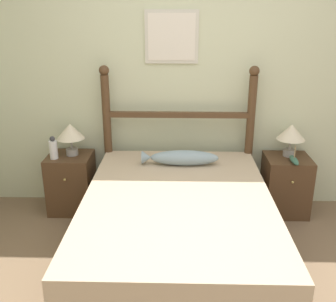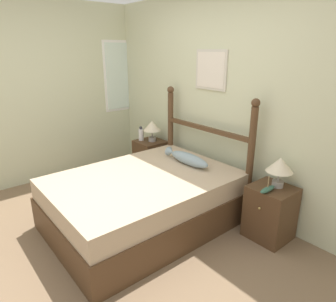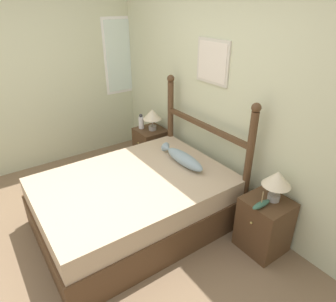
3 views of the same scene
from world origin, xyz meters
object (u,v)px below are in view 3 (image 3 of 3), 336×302
(bed, at_px, (135,202))
(model_boat, at_px, (261,204))
(nightstand_left, at_px, (151,147))
(table_lamp_left, at_px, (152,115))
(fish_pillow, at_px, (183,158))
(nightstand_right, at_px, (264,225))
(bottle, at_px, (141,122))
(table_lamp_right, at_px, (277,180))

(bed, xyz_separation_m, model_boat, (1.06, 0.73, 0.31))
(nightstand_left, xyz_separation_m, model_boat, (2.10, -0.13, 0.31))
(table_lamp_left, distance_m, fish_pillow, 1.08)
(nightstand_right, height_order, model_boat, model_boat)
(bed, distance_m, bottle, 1.44)
(table_lamp_right, xyz_separation_m, model_boat, (0.00, -0.18, -0.20))
(nightstand_right, xyz_separation_m, table_lamp_left, (-2.06, 0.02, 0.51))
(table_lamp_right, relative_size, fish_pillow, 0.46)
(table_lamp_left, distance_m, table_lamp_right, 2.07)
(model_boat, bearing_deg, table_lamp_left, 175.99)
(nightstand_right, relative_size, table_lamp_right, 1.84)
(model_boat, bearing_deg, fish_pillow, -174.03)
(bed, bearing_deg, table_lamp_left, 139.16)
(nightstand_right, bearing_deg, nightstand_left, 180.00)
(fish_pillow, bearing_deg, table_lamp_right, 15.42)
(bed, bearing_deg, fish_pillow, 87.47)
(bottle, bearing_deg, table_lamp_left, 35.05)
(nightstand_left, xyz_separation_m, bottle, (-0.12, -0.08, 0.38))
(nightstand_right, distance_m, model_boat, 0.34)
(bed, bearing_deg, table_lamp_right, 40.70)
(table_lamp_left, bearing_deg, nightstand_left, -146.16)
(nightstand_left, bearing_deg, bottle, -144.67)
(bed, relative_size, model_boat, 8.83)
(nightstand_left, xyz_separation_m, table_lamp_left, (0.03, 0.02, 0.51))
(table_lamp_left, relative_size, bottle, 1.42)
(table_lamp_right, relative_size, model_boat, 1.37)
(bed, height_order, nightstand_left, bed)
(bottle, distance_m, fish_pillow, 1.20)
(table_lamp_left, height_order, fish_pillow, table_lamp_left)
(bed, xyz_separation_m, table_lamp_left, (-1.01, 0.88, 0.50))
(nightstand_left, height_order, table_lamp_right, table_lamp_right)
(fish_pillow, bearing_deg, nightstand_left, 167.64)
(bed, relative_size, table_lamp_left, 6.42)
(fish_pillow, bearing_deg, table_lamp_left, 166.38)
(model_boat, distance_m, fish_pillow, 1.03)
(nightstand_right, height_order, table_lamp_right, table_lamp_right)
(bottle, bearing_deg, nightstand_right, 2.15)
(fish_pillow, bearing_deg, bottle, 172.71)
(bottle, bearing_deg, fish_pillow, -7.29)
(table_lamp_left, bearing_deg, fish_pillow, -13.62)
(bottle, height_order, fish_pillow, bottle)
(nightstand_left, xyz_separation_m, nightstand_right, (2.08, 0.00, 0.00))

